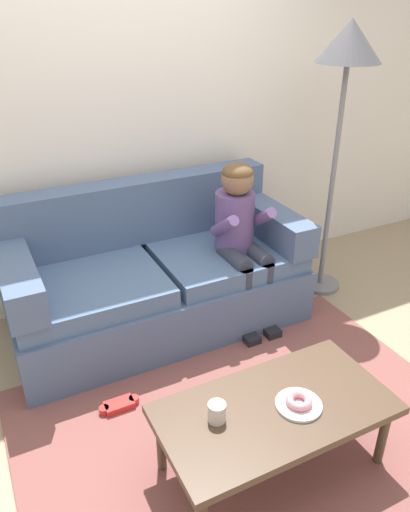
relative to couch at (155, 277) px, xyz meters
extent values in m
plane|color=#9E896B|center=(0.06, -0.85, -0.34)|extent=(10.00, 10.00, 0.00)
cube|color=silver|center=(0.06, 0.55, 1.06)|extent=(8.00, 0.10, 2.80)
cube|color=brown|center=(0.06, -1.10, -0.34)|extent=(2.32, 1.64, 0.01)
cube|color=slate|center=(0.00, -0.05, -0.15)|extent=(1.92, 0.90, 0.38)
cube|color=slate|center=(-0.48, -0.10, 0.10)|extent=(0.92, 0.74, 0.12)
cube|color=slate|center=(0.48, -0.10, 0.10)|extent=(0.92, 0.74, 0.12)
cube|color=slate|center=(0.00, 0.30, 0.38)|extent=(1.92, 0.20, 0.44)
cube|color=slate|center=(-0.86, -0.05, 0.27)|extent=(0.20, 0.90, 0.22)
cube|color=slate|center=(0.86, -0.05, 0.27)|extent=(0.20, 0.90, 0.22)
cube|color=#4C3828|center=(0.03, -1.39, 0.02)|extent=(1.07, 0.56, 0.04)
cylinder|color=#4C3828|center=(0.51, -1.61, -0.17)|extent=(0.04, 0.04, 0.35)
cylinder|color=#4C3828|center=(-0.44, -1.17, -0.17)|extent=(0.04, 0.04, 0.35)
cylinder|color=#4C3828|center=(0.51, -1.17, -0.17)|extent=(0.04, 0.04, 0.35)
cylinder|color=#664C84|center=(0.53, -0.13, 0.36)|extent=(0.26, 0.26, 0.40)
sphere|color=#846047|center=(0.53, -0.15, 0.65)|extent=(0.21, 0.21, 0.21)
ellipsoid|color=brown|center=(0.53, -0.15, 0.70)|extent=(0.20, 0.20, 0.12)
cylinder|color=#333847|center=(0.45, -0.28, 0.17)|extent=(0.11, 0.30, 0.11)
cylinder|color=#333847|center=(0.45, -0.43, -0.06)|extent=(0.09, 0.09, 0.44)
cube|color=black|center=(0.45, -0.48, -0.31)|extent=(0.10, 0.20, 0.06)
cylinder|color=#664C84|center=(0.39, -0.23, 0.39)|extent=(0.07, 0.29, 0.23)
cylinder|color=#333847|center=(0.61, -0.28, 0.17)|extent=(0.11, 0.30, 0.11)
cylinder|color=#333847|center=(0.61, -0.43, -0.06)|extent=(0.09, 0.09, 0.44)
cube|color=black|center=(0.61, -0.48, -0.31)|extent=(0.10, 0.20, 0.06)
cylinder|color=#664C84|center=(0.67, -0.23, 0.39)|extent=(0.07, 0.29, 0.23)
cylinder|color=white|center=(0.12, -1.43, 0.05)|extent=(0.21, 0.21, 0.01)
torus|color=pink|center=(0.12, -1.43, 0.08)|extent=(0.13, 0.13, 0.04)
cylinder|color=silver|center=(-0.24, -1.34, 0.09)|extent=(0.08, 0.08, 0.09)
cube|color=red|center=(-0.51, -0.70, -0.32)|extent=(0.16, 0.09, 0.05)
cylinder|color=red|center=(-0.59, -0.70, -0.32)|extent=(0.06, 0.06, 0.05)
cylinder|color=red|center=(-0.42, -0.70, -0.32)|extent=(0.06, 0.06, 0.05)
cylinder|color=slate|center=(1.31, -0.14, -0.33)|extent=(0.30, 0.30, 0.03)
cylinder|color=slate|center=(1.31, -0.14, 0.52)|extent=(0.04, 0.04, 1.67)
cone|color=#4C4C51|center=(1.31, -0.14, 1.43)|extent=(0.42, 0.42, 0.26)
camera|label=1|loc=(-0.99, -2.71, 1.67)|focal=34.59mm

